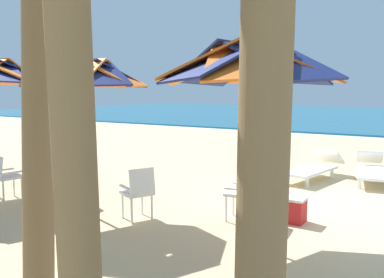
{
  "coord_description": "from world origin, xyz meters",
  "views": [
    {
      "loc": [
        1.81,
        -7.0,
        2.06
      ],
      "look_at": [
        -3.04,
        0.61,
        1.0
      ],
      "focal_mm": 37.68,
      "sensor_mm": 36.0,
      "label": 1
    }
  ],
  "objects_px": {
    "plastic_chair_0": "(245,190)",
    "cooler_box": "(289,209)",
    "beach_umbrella_0": "(249,65)",
    "plastic_chair_3": "(4,175)",
    "palm_tree_1": "(31,13)",
    "plastic_chair_1": "(139,190)",
    "sun_lounger_1": "(371,169)",
    "sun_lounger_2": "(314,168)",
    "beach_umbrella_1": "(85,75)"
  },
  "relations": [
    {
      "from": "plastic_chair_3",
      "to": "cooler_box",
      "type": "distance_m",
      "value": 5.28
    },
    {
      "from": "beach_umbrella_0",
      "to": "palm_tree_1",
      "type": "relative_size",
      "value": 0.67
    },
    {
      "from": "plastic_chair_0",
      "to": "plastic_chair_1",
      "type": "relative_size",
      "value": 1.0
    },
    {
      "from": "plastic_chair_3",
      "to": "sun_lounger_2",
      "type": "bearing_deg",
      "value": 48.29
    },
    {
      "from": "beach_umbrella_0",
      "to": "plastic_chair_1",
      "type": "distance_m",
      "value": 2.68
    },
    {
      "from": "plastic_chair_0",
      "to": "cooler_box",
      "type": "xyz_separation_m",
      "value": [
        0.62,
        0.36,
        -0.3
      ]
    },
    {
      "from": "plastic_chair_3",
      "to": "sun_lounger_2",
      "type": "distance_m",
      "value": 6.7
    },
    {
      "from": "beach_umbrella_0",
      "to": "sun_lounger_2",
      "type": "bearing_deg",
      "value": 94.6
    },
    {
      "from": "sun_lounger_2",
      "to": "sun_lounger_1",
      "type": "bearing_deg",
      "value": 22.69
    },
    {
      "from": "palm_tree_1",
      "to": "plastic_chair_1",
      "type": "bearing_deg",
      "value": 111.67
    },
    {
      "from": "plastic_chair_1",
      "to": "cooler_box",
      "type": "distance_m",
      "value": 2.43
    },
    {
      "from": "cooler_box",
      "to": "beach_umbrella_1",
      "type": "bearing_deg",
      "value": -153.77
    },
    {
      "from": "plastic_chair_0",
      "to": "sun_lounger_2",
      "type": "height_order",
      "value": "plastic_chair_0"
    },
    {
      "from": "plastic_chair_0",
      "to": "sun_lounger_2",
      "type": "relative_size",
      "value": 0.39
    },
    {
      "from": "plastic_chair_1",
      "to": "cooler_box",
      "type": "xyz_separation_m",
      "value": [
        2.06,
        1.26,
        -0.3
      ]
    },
    {
      "from": "beach_umbrella_0",
      "to": "beach_umbrella_1",
      "type": "bearing_deg",
      "value": -175.1
    },
    {
      "from": "sun_lounger_2",
      "to": "plastic_chair_0",
      "type": "bearing_deg",
      "value": -91.19
    },
    {
      "from": "plastic_chair_1",
      "to": "palm_tree_1",
      "type": "height_order",
      "value": "palm_tree_1"
    },
    {
      "from": "sun_lounger_2",
      "to": "palm_tree_1",
      "type": "distance_m",
      "value": 7.58
    },
    {
      "from": "palm_tree_1",
      "to": "cooler_box",
      "type": "xyz_separation_m",
      "value": [
        1.03,
        3.85,
        -2.52
      ]
    },
    {
      "from": "sun_lounger_1",
      "to": "plastic_chair_0",
      "type": "bearing_deg",
      "value": -106.65
    },
    {
      "from": "sun_lounger_1",
      "to": "sun_lounger_2",
      "type": "height_order",
      "value": "same"
    },
    {
      "from": "beach_umbrella_1",
      "to": "plastic_chair_3",
      "type": "bearing_deg",
      "value": -173.8
    },
    {
      "from": "beach_umbrella_1",
      "to": "sun_lounger_2",
      "type": "xyz_separation_m",
      "value": [
        2.43,
        4.78,
        -2.04
      ]
    },
    {
      "from": "sun_lounger_2",
      "to": "plastic_chair_1",
      "type": "bearing_deg",
      "value": -108.3
    },
    {
      "from": "plastic_chair_1",
      "to": "plastic_chair_3",
      "type": "xyz_separation_m",
      "value": [
        -2.94,
        -0.43,
        0.0
      ]
    },
    {
      "from": "plastic_chair_1",
      "to": "sun_lounger_2",
      "type": "height_order",
      "value": "plastic_chair_1"
    },
    {
      "from": "plastic_chair_0",
      "to": "sun_lounger_1",
      "type": "distance_m",
      "value": 4.35
    },
    {
      "from": "plastic_chair_0",
      "to": "plastic_chair_3",
      "type": "relative_size",
      "value": 1.0
    },
    {
      "from": "beach_umbrella_0",
      "to": "plastic_chair_3",
      "type": "xyz_separation_m",
      "value": [
        -4.82,
        -0.46,
        -1.91
      ]
    },
    {
      "from": "sun_lounger_2",
      "to": "cooler_box",
      "type": "distance_m",
      "value": 3.36
    },
    {
      "from": "beach_umbrella_0",
      "to": "sun_lounger_1",
      "type": "relative_size",
      "value": 1.25
    },
    {
      "from": "plastic_chair_3",
      "to": "sun_lounger_1",
      "type": "xyz_separation_m",
      "value": [
        5.62,
        5.49,
        -0.22
      ]
    },
    {
      "from": "beach_umbrella_1",
      "to": "palm_tree_1",
      "type": "xyz_separation_m",
      "value": [
        1.95,
        -2.38,
        0.4
      ]
    },
    {
      "from": "beach_umbrella_1",
      "to": "sun_lounger_1",
      "type": "bearing_deg",
      "value": 55.67
    },
    {
      "from": "plastic_chair_0",
      "to": "sun_lounger_2",
      "type": "distance_m",
      "value": 3.68
    },
    {
      "from": "sun_lounger_1",
      "to": "sun_lounger_2",
      "type": "bearing_deg",
      "value": -157.31
    },
    {
      "from": "cooler_box",
      "to": "sun_lounger_1",
      "type": "bearing_deg",
      "value": 80.7
    },
    {
      "from": "plastic_chair_3",
      "to": "palm_tree_1",
      "type": "relative_size",
      "value": 0.21
    },
    {
      "from": "sun_lounger_1",
      "to": "palm_tree_1",
      "type": "height_order",
      "value": "palm_tree_1"
    },
    {
      "from": "beach_umbrella_0",
      "to": "plastic_chair_1",
      "type": "xyz_separation_m",
      "value": [
        -1.88,
        -0.03,
        -1.91
      ]
    },
    {
      "from": "plastic_chair_3",
      "to": "plastic_chair_0",
      "type": "bearing_deg",
      "value": 16.87
    },
    {
      "from": "plastic_chair_1",
      "to": "cooler_box",
      "type": "relative_size",
      "value": 1.73
    },
    {
      "from": "plastic_chair_0",
      "to": "plastic_chair_3",
      "type": "xyz_separation_m",
      "value": [
        -4.38,
        -1.33,
        0.0
      ]
    },
    {
      "from": "palm_tree_1",
      "to": "cooler_box",
      "type": "bearing_deg",
      "value": 75.09
    },
    {
      "from": "beach_umbrella_1",
      "to": "cooler_box",
      "type": "relative_size",
      "value": 5.35
    },
    {
      "from": "sun_lounger_1",
      "to": "cooler_box",
      "type": "relative_size",
      "value": 4.45
    },
    {
      "from": "beach_umbrella_0",
      "to": "plastic_chair_0",
      "type": "bearing_deg",
      "value": 116.96
    },
    {
      "from": "cooler_box",
      "to": "beach_umbrella_0",
      "type": "bearing_deg",
      "value": -98.35
    },
    {
      "from": "beach_umbrella_0",
      "to": "plastic_chair_0",
      "type": "relative_size",
      "value": 3.21
    }
  ]
}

